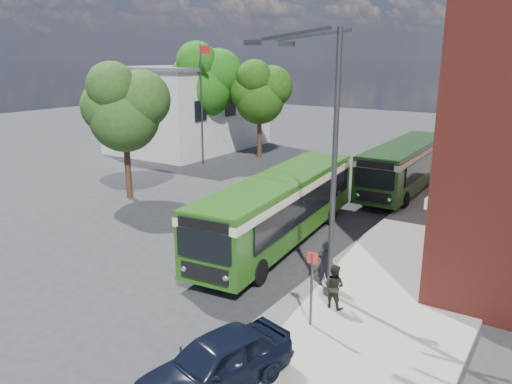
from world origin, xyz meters
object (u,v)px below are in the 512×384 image
Objects in this scene: bus_front at (280,203)px; parked_car at (216,362)px; street_lamp at (324,162)px; bus_rear at (405,162)px.

bus_front is 10.79m from parked_car.
street_lamp is 6.14m from bus_front.
street_lamp reaches higher than parked_car.
parked_car is at bearing -88.29° from street_lamp.
street_lamp is at bearing -83.25° from bus_rear.
bus_front and bus_rear have the same top height.
bus_front is 11.92m from bus_rear.
parked_car is at bearing -68.03° from bus_front.
parked_car is at bearing -84.68° from bus_rear.
street_lamp is 2.16× the size of parked_car.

